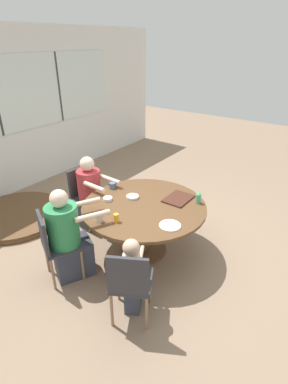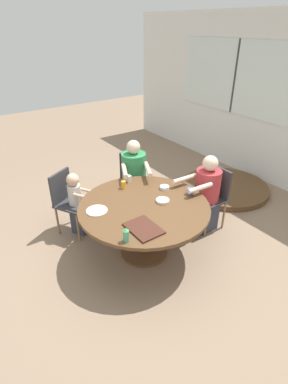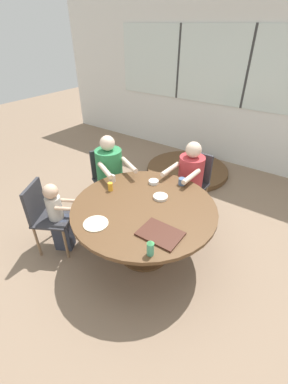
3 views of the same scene
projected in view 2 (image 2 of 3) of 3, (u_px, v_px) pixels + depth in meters
name	position (u px, v px, depth m)	size (l,w,h in m)	color
ground_plane	(144.00, 252.00, 3.87)	(16.00, 16.00, 0.00)	#8C725B
dining_table	(144.00, 214.00, 3.58)	(1.56, 1.56, 0.71)	brown
chair_for_woman_green_shirt	(214.00, 192.00, 4.15)	(0.42, 0.42, 0.88)	#333338
chair_for_man_blue_shirt	(133.00, 176.00, 4.60)	(0.54, 0.54, 0.88)	#333338
chair_for_toddler	(67.00, 197.00, 4.04)	(0.54, 0.54, 0.88)	#333338
person_woman_green_shirt	(204.00, 198.00, 4.09)	(0.38, 0.64, 1.10)	#333847
person_man_blue_shirt	(134.00, 182.00, 4.46)	(0.73, 0.61, 1.15)	#333847
person_toddler	(77.00, 205.00, 4.02)	(0.36, 0.30, 0.90)	#333847
food_tray_dark	(144.00, 228.00, 3.11)	(0.39, 0.29, 0.02)	#472319
coffee_mug	(190.00, 191.00, 3.73)	(0.09, 0.08, 0.08)	slate
sippy_cup	(126.00, 234.00, 2.90)	(0.06, 0.06, 0.16)	#4CA57F
juice_glass	(123.00, 185.00, 3.86)	(0.06, 0.06, 0.10)	gold
milk_carton_small	(129.00, 179.00, 4.02)	(0.06, 0.06, 0.09)	silver
bowl_white_shallow	(164.00, 187.00, 3.86)	(0.12, 0.12, 0.04)	white
bowl_cereal	(163.00, 201.00, 3.59)	(0.16, 0.16, 0.03)	silver
plate_tortillas	(97.00, 211.00, 3.41)	(0.25, 0.25, 0.01)	beige
folded_table_stack	(225.00, 187.00, 5.29)	(1.50, 1.50, 0.09)	brown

